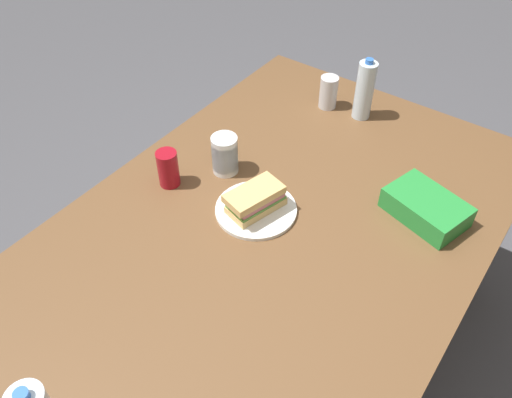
% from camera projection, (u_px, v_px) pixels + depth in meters
% --- Properties ---
extents(ground_plane, '(8.00, 8.00, 0.00)m').
position_uv_depth(ground_plane, '(267.00, 357.00, 2.03)').
color(ground_plane, '#4C4C51').
extents(dining_table, '(1.72, 1.11, 0.72)m').
position_uv_depth(dining_table, '(270.00, 247.00, 1.58)').
color(dining_table, brown).
rests_on(dining_table, ground_plane).
extents(paper_plate, '(0.24, 0.24, 0.01)m').
position_uv_depth(paper_plate, '(256.00, 210.00, 1.58)').
color(paper_plate, white).
rests_on(paper_plate, dining_table).
extents(sandwich, '(0.20, 0.13, 0.08)m').
position_uv_depth(sandwich, '(255.00, 199.00, 1.54)').
color(sandwich, '#DBB26B').
rests_on(sandwich, paper_plate).
extents(soda_can_red, '(0.07, 0.07, 0.12)m').
position_uv_depth(soda_can_red, '(168.00, 168.00, 1.63)').
color(soda_can_red, maroon).
rests_on(soda_can_red, dining_table).
extents(chip_bag, '(0.21, 0.26, 0.07)m').
position_uv_depth(chip_bag, '(426.00, 207.00, 1.54)').
color(chip_bag, '#268C38').
rests_on(chip_bag, dining_table).
extents(plastic_cup_stack, '(0.08, 0.08, 0.13)m').
position_uv_depth(plastic_cup_stack, '(225.00, 154.00, 1.67)').
color(plastic_cup_stack, silver).
rests_on(plastic_cup_stack, dining_table).
extents(water_bottle_spare, '(0.07, 0.07, 0.23)m').
position_uv_depth(water_bottle_spare, '(365.00, 90.00, 1.86)').
color(water_bottle_spare, silver).
rests_on(water_bottle_spare, dining_table).
extents(soda_can_silver, '(0.07, 0.07, 0.12)m').
position_uv_depth(soda_can_silver, '(328.00, 92.00, 1.94)').
color(soda_can_silver, silver).
rests_on(soda_can_silver, dining_table).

